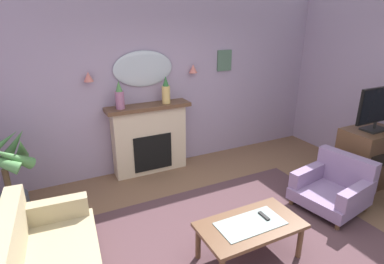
% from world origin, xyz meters
% --- Properties ---
extents(floor, '(7.02, 5.97, 0.10)m').
position_xyz_m(floor, '(0.00, 0.00, -0.05)').
color(floor, brown).
rests_on(floor, ground).
extents(wall_back, '(7.02, 0.10, 2.88)m').
position_xyz_m(wall_back, '(0.00, 2.54, 1.44)').
color(wall_back, '#9E8CA8').
rests_on(wall_back, ground).
extents(patterned_rug, '(3.20, 2.40, 0.01)m').
position_xyz_m(patterned_rug, '(0.00, 0.20, 0.01)').
color(patterned_rug, '#4C3338').
rests_on(patterned_rug, ground).
extents(fireplace, '(1.36, 0.36, 1.16)m').
position_xyz_m(fireplace, '(-0.36, 2.32, 0.57)').
color(fireplace, beige).
rests_on(fireplace, ground).
extents(mantel_vase_right, '(0.14, 0.14, 0.43)m').
position_xyz_m(mantel_vase_right, '(-0.81, 2.29, 1.35)').
color(mantel_vase_right, '#9E6084').
rests_on(mantel_vase_right, fireplace).
extents(mantel_vase_centre, '(0.13, 0.13, 0.44)m').
position_xyz_m(mantel_vase_centre, '(-0.06, 2.29, 1.35)').
color(mantel_vase_centre, tan).
rests_on(mantel_vase_centre, fireplace).
extents(wall_mirror, '(0.96, 0.06, 0.56)m').
position_xyz_m(wall_mirror, '(-0.36, 2.46, 1.71)').
color(wall_mirror, '#B2BCC6').
extents(wall_sconce_left, '(0.14, 0.14, 0.14)m').
position_xyz_m(wall_sconce_left, '(-1.21, 2.41, 1.66)').
color(wall_sconce_left, '#D17066').
extents(wall_sconce_right, '(0.14, 0.14, 0.14)m').
position_xyz_m(wall_sconce_right, '(0.49, 2.41, 1.66)').
color(wall_sconce_right, '#D17066').
extents(framed_picture, '(0.28, 0.03, 0.36)m').
position_xyz_m(framed_picture, '(1.14, 2.47, 1.75)').
color(framed_picture, '#4C6B56').
extents(coffee_table, '(1.10, 0.60, 0.45)m').
position_xyz_m(coffee_table, '(-0.12, -0.13, 0.38)').
color(coffee_table, brown).
rests_on(coffee_table, ground).
extents(tv_remote, '(0.04, 0.16, 0.02)m').
position_xyz_m(tv_remote, '(0.08, -0.10, 0.45)').
color(tv_remote, black).
rests_on(tv_remote, coffee_table).
extents(armchair_by_coffee_table, '(0.94, 0.93, 0.71)m').
position_xyz_m(armchair_by_coffee_table, '(1.52, 0.18, 0.31)').
color(armchair_by_coffee_table, gray).
rests_on(armchair_by_coffee_table, ground).
extents(tv_cabinet, '(0.80, 0.57, 0.90)m').
position_xyz_m(tv_cabinet, '(2.46, 0.40, 0.45)').
color(tv_cabinet, brown).
rests_on(tv_cabinet, ground).
extents(tv_flatscreen, '(0.84, 0.24, 0.65)m').
position_xyz_m(tv_flatscreen, '(2.46, 0.37, 1.25)').
color(tv_flatscreen, black).
rests_on(tv_flatscreen, tv_cabinet).
extents(potted_plant_tall_palm, '(0.77, 0.78, 1.21)m').
position_xyz_m(potted_plant_tall_palm, '(-2.41, 1.79, 0.65)').
color(potted_plant_tall_palm, '#474C56').
rests_on(potted_plant_tall_palm, ground).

